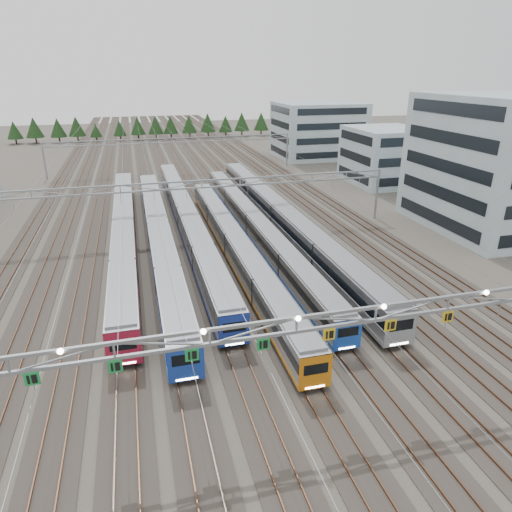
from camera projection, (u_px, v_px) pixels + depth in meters
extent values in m
plane|color=#47423A|center=(293.00, 415.00, 31.82)|extent=(400.00, 400.00, 0.00)
cube|color=#2D2823|center=(169.00, 160.00, 121.23)|extent=(54.00, 260.00, 0.08)
cube|color=brown|center=(67.00, 165.00, 115.10)|extent=(0.08, 260.00, 0.16)
cube|color=brown|center=(261.00, 156.00, 127.27)|extent=(0.08, 260.00, 0.16)
cube|color=brown|center=(166.00, 160.00, 121.01)|extent=(0.08, 260.00, 0.16)
cube|color=brown|center=(172.00, 160.00, 121.36)|extent=(0.08, 260.00, 0.16)
cube|color=black|center=(125.00, 241.00, 63.01)|extent=(2.34, 58.55, 0.35)
cube|color=#96999D|center=(124.00, 229.00, 62.36)|extent=(2.75, 59.74, 3.09)
cube|color=black|center=(124.00, 227.00, 62.22)|extent=(2.81, 59.45, 0.93)
cube|color=maroon|center=(125.00, 238.00, 62.85)|extent=(2.80, 59.45, 0.34)
cube|color=slate|center=(123.00, 218.00, 61.74)|extent=(2.47, 58.55, 0.25)
cube|color=maroon|center=(123.00, 349.00, 35.69)|extent=(2.77, 0.12, 3.09)
cube|color=black|center=(123.00, 345.00, 35.53)|extent=(2.06, 0.10, 0.93)
cube|color=white|center=(125.00, 363.00, 36.15)|extent=(1.65, 0.06, 0.15)
cube|color=black|center=(160.00, 246.00, 61.34)|extent=(2.34, 58.86, 0.35)
cube|color=#96999D|center=(159.00, 234.00, 60.69)|extent=(2.75, 60.06, 3.10)
cube|color=black|center=(159.00, 231.00, 60.55)|extent=(2.81, 59.76, 0.93)
cube|color=#1A3BA0|center=(160.00, 243.00, 61.18)|extent=(2.80, 59.76, 0.34)
cube|color=slate|center=(158.00, 222.00, 60.07)|extent=(2.48, 58.86, 0.25)
cube|color=#1A3BA0|center=(186.00, 363.00, 33.88)|extent=(2.77, 0.12, 3.10)
cube|color=black|center=(186.00, 359.00, 33.71)|extent=(2.07, 0.10, 0.93)
cube|color=white|center=(187.00, 379.00, 34.34)|extent=(1.65, 0.06, 0.15)
cube|color=black|center=(187.00, 227.00, 68.62)|extent=(2.26, 65.18, 0.34)
cube|color=#96999D|center=(186.00, 217.00, 67.99)|extent=(2.66, 66.51, 3.00)
cube|color=black|center=(186.00, 214.00, 67.86)|extent=(2.72, 66.18, 0.90)
cube|color=#1C339A|center=(187.00, 225.00, 68.47)|extent=(2.71, 66.18, 0.33)
cube|color=slate|center=(186.00, 206.00, 67.39)|extent=(2.40, 65.18, 0.24)
cube|color=#1C339A|center=(234.00, 330.00, 38.30)|extent=(2.68, 0.12, 3.00)
cube|color=black|center=(234.00, 327.00, 38.14)|extent=(2.00, 0.10, 0.90)
cube|color=white|center=(235.00, 344.00, 38.74)|extent=(1.60, 0.06, 0.14)
cube|color=black|center=(235.00, 256.00, 58.10)|extent=(2.14, 53.54, 0.32)
cube|color=#96999D|center=(235.00, 244.00, 57.51)|extent=(2.52, 54.63, 2.84)
cube|color=black|center=(235.00, 242.00, 57.38)|extent=(2.58, 54.36, 0.86)
cube|color=orange|center=(235.00, 253.00, 57.96)|extent=(2.57, 54.36, 0.32)
cube|color=slate|center=(234.00, 233.00, 56.93)|extent=(2.27, 53.54, 0.23)
cube|color=orange|center=(316.00, 373.00, 33.12)|extent=(2.54, 0.12, 2.84)
cube|color=black|center=(316.00, 369.00, 32.97)|extent=(1.89, 0.10, 0.86)
cube|color=white|center=(315.00, 387.00, 33.54)|extent=(1.51, 0.06, 0.14)
cube|color=black|center=(255.00, 235.00, 65.59)|extent=(2.10, 59.58, 0.32)
cube|color=#96999D|center=(255.00, 224.00, 65.01)|extent=(2.48, 60.80, 2.78)
cube|color=black|center=(255.00, 222.00, 64.88)|extent=(2.54, 60.49, 0.84)
cube|color=blue|center=(255.00, 232.00, 65.45)|extent=(2.53, 60.49, 0.31)
cube|color=slate|center=(255.00, 214.00, 64.45)|extent=(2.23, 59.58, 0.22)
cube|color=blue|center=(348.00, 335.00, 37.87)|extent=(2.50, 0.12, 2.78)
cube|color=black|center=(348.00, 332.00, 37.71)|extent=(1.86, 0.10, 0.84)
cube|color=white|center=(347.00, 348.00, 38.27)|extent=(1.49, 0.06, 0.13)
cube|color=black|center=(280.00, 227.00, 68.49)|extent=(2.47, 64.98, 0.37)
cube|color=#96999D|center=(280.00, 216.00, 67.80)|extent=(2.90, 66.30, 3.26)
cube|color=black|center=(280.00, 213.00, 67.66)|extent=(2.96, 65.97, 0.98)
cube|color=gray|center=(280.00, 225.00, 68.32)|extent=(2.95, 65.97, 0.36)
cube|color=slate|center=(280.00, 205.00, 67.15)|extent=(2.61, 64.98, 0.26)
cube|color=gray|center=(401.00, 329.00, 38.20)|extent=(2.92, 0.12, 3.26)
cube|color=black|center=(402.00, 325.00, 38.03)|extent=(2.18, 0.10, 0.98)
cube|color=white|center=(399.00, 344.00, 38.69)|extent=(1.74, 0.06, 0.16)
cube|color=gray|center=(297.00, 318.00, 28.87)|extent=(56.00, 0.22, 0.22)
cube|color=gray|center=(296.00, 332.00, 29.25)|extent=(56.00, 0.22, 0.22)
cube|color=#1A853A|center=(32.00, 379.00, 25.57)|extent=(0.85, 0.06, 0.85)
cube|color=#1A853A|center=(115.00, 366.00, 26.64)|extent=(0.85, 0.06, 0.85)
cube|color=#1A853A|center=(192.00, 355.00, 27.72)|extent=(0.85, 0.06, 0.85)
cube|color=#1A853A|center=(263.00, 344.00, 28.79)|extent=(0.85, 0.06, 0.85)
cube|color=gold|center=(329.00, 334.00, 29.87)|extent=(0.85, 0.06, 0.85)
cube|color=gold|center=(391.00, 325.00, 30.94)|extent=(0.85, 0.06, 0.85)
cube|color=gold|center=(448.00, 317.00, 32.02)|extent=(0.85, 0.06, 0.85)
cylinder|color=gray|center=(377.00, 194.00, 72.76)|extent=(0.36, 0.36, 8.00)
cube|color=gray|center=(202.00, 181.00, 64.64)|extent=(56.00, 0.22, 0.22)
cube|color=gray|center=(202.00, 188.00, 65.02)|extent=(56.00, 0.22, 0.22)
cylinder|color=gray|center=(44.00, 161.00, 99.63)|extent=(0.36, 0.36, 8.00)
cylinder|color=gray|center=(287.00, 150.00, 113.01)|extent=(0.36, 0.36, 8.00)
cube|color=gray|center=(172.00, 138.00, 104.88)|extent=(56.00, 0.22, 0.22)
cube|color=gray|center=(172.00, 143.00, 105.26)|extent=(56.00, 0.22, 0.22)
cube|color=#94A8B0|center=(498.00, 164.00, 66.51)|extent=(18.00, 22.00, 19.25)
cube|color=#94A8B0|center=(385.00, 156.00, 95.30)|extent=(14.00, 16.00, 11.38)
cube|color=#94A8B0|center=(318.00, 130.00, 124.13)|extent=(22.00, 18.00, 14.32)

